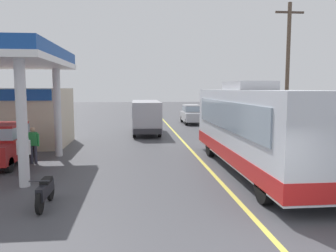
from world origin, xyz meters
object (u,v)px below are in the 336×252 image
(pedestrian_by_shop, at_px, (24,151))
(car_trailing_behind_bus, at_px, (192,113))
(car_at_pump, at_px, (4,142))
(pedestrian_near_pump, at_px, (33,143))
(coach_bus_main, at_px, (256,130))
(motorcycle_parked_forecourt, at_px, (45,191))
(minibus_opposing_lane, at_px, (146,114))

(pedestrian_by_shop, xyz_separation_m, car_trailing_behind_bus, (9.87, 18.70, 0.08))
(car_at_pump, xyz_separation_m, car_trailing_behind_bus, (11.31, 16.83, 0.00))
(car_at_pump, relative_size, car_trailing_behind_bus, 1.00)
(pedestrian_near_pump, relative_size, pedestrian_by_shop, 1.00)
(coach_bus_main, relative_size, pedestrian_by_shop, 6.65)
(motorcycle_parked_forecourt, bearing_deg, car_trailing_behind_bus, 70.42)
(car_at_pump, height_order, pedestrian_near_pump, car_at_pump)
(pedestrian_near_pump, relative_size, car_trailing_behind_bus, 0.40)
(car_trailing_behind_bus, bearing_deg, motorcycle_parked_forecourt, -109.58)
(coach_bus_main, bearing_deg, motorcycle_parked_forecourt, -154.93)
(coach_bus_main, distance_m, pedestrian_near_pump, 9.81)
(pedestrian_near_pump, xyz_separation_m, pedestrian_by_shop, (0.19, -1.96, 0.00))
(pedestrian_near_pump, bearing_deg, car_trailing_behind_bus, 59.00)
(coach_bus_main, distance_m, minibus_opposing_lane, 12.86)
(motorcycle_parked_forecourt, relative_size, pedestrian_near_pump, 1.08)
(minibus_opposing_lane, bearing_deg, coach_bus_main, -71.68)
(coach_bus_main, relative_size, motorcycle_parked_forecourt, 6.13)
(pedestrian_by_shop, bearing_deg, car_at_pump, 127.52)
(minibus_opposing_lane, height_order, car_trailing_behind_bus, minibus_opposing_lane)
(pedestrian_by_shop, distance_m, car_trailing_behind_bus, 21.15)
(car_at_pump, bearing_deg, minibus_opposing_lane, 55.93)
(coach_bus_main, distance_m, pedestrian_by_shop, 9.32)
(car_at_pump, xyz_separation_m, pedestrian_near_pump, (1.25, 0.08, -0.08))
(coach_bus_main, height_order, motorcycle_parked_forecourt, coach_bus_main)
(pedestrian_near_pump, distance_m, pedestrian_by_shop, 1.97)
(pedestrian_near_pump, bearing_deg, motorcycle_parked_forecourt, -71.26)
(coach_bus_main, xyz_separation_m, motorcycle_parked_forecourt, (-7.47, -3.49, -1.28))
(motorcycle_parked_forecourt, bearing_deg, car_at_pump, 119.16)
(coach_bus_main, bearing_deg, minibus_opposing_lane, 108.32)
(minibus_opposing_lane, height_order, motorcycle_parked_forecourt, minibus_opposing_lane)
(minibus_opposing_lane, relative_size, pedestrian_by_shop, 3.69)
(pedestrian_near_pump, bearing_deg, car_at_pump, -176.20)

